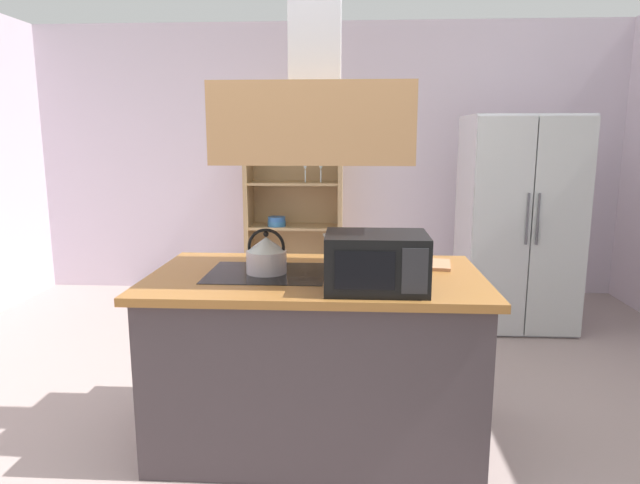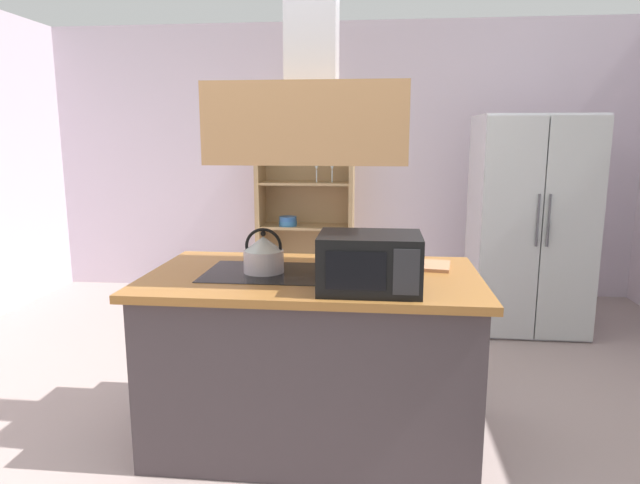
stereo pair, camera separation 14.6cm
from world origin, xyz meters
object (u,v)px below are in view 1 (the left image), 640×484
Objects in this scene: kettle at (266,255)px; wine_glass_on_counter at (330,244)px; dish_cabinet at (295,219)px; refrigerator at (517,223)px; microwave at (376,262)px; cutting_board at (418,264)px.

kettle reaches higher than wine_glass_on_counter.
refrigerator is at bearing -23.25° from dish_cabinet.
kettle is (-1.82, -1.95, 0.12)m from refrigerator.
wine_glass_on_counter is at bearing -127.67° from refrigerator.
dish_cabinet is 3.80× the size of microwave.
microwave is (-0.25, -0.50, 0.12)m from cutting_board.
dish_cabinet reaches higher than wine_glass_on_counter.
dish_cabinet is at bearing 93.00° from kettle.
kettle is at bearing -177.58° from wine_glass_on_counter.
wine_glass_on_counter reaches higher than cutting_board.
kettle is 1.12× the size of wine_glass_on_counter.
cutting_board is (0.94, -2.57, 0.13)m from dish_cabinet.
dish_cabinet is 3.16m from microwave.
refrigerator is 3.83× the size of microwave.
wine_glass_on_counter is at bearing 2.42° from kettle.
cutting_board is 0.54m from wine_glass_on_counter.
microwave is 2.23× the size of wine_glass_on_counter.
microwave is (-1.27, -2.23, 0.15)m from refrigerator.
wine_glass_on_counter is at bearing -80.37° from dish_cabinet.
microwave reaches higher than wine_glass_on_counter.
refrigerator is at bearing 52.33° from wine_glass_on_counter.
dish_cabinet is 2.83m from wine_glass_on_counter.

